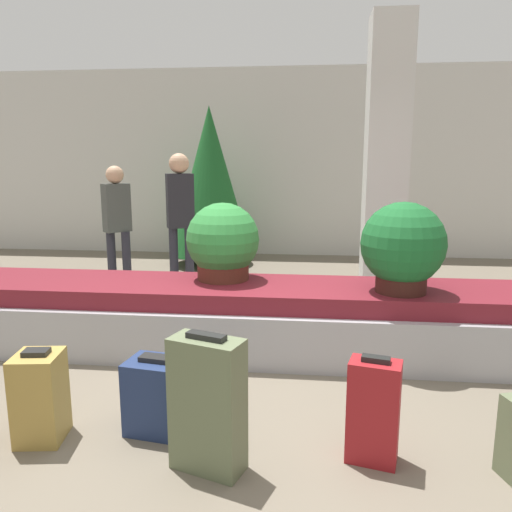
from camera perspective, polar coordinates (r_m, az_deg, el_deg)
ground_plane at (r=3.38m, az=-2.46°, el=-18.51°), size 18.00×18.00×0.00m
back_wall at (r=8.78m, az=3.30°, el=10.53°), size 18.00×0.06×3.20m
carousel at (r=4.42m, az=-0.00°, el=-7.15°), size 7.04×0.99×0.60m
pillar at (r=5.86m, az=14.60°, el=10.01°), size 0.45×0.45×3.20m
suitcase_0 at (r=2.95m, az=13.27°, el=-16.88°), size 0.31×0.24×0.62m
suitcase_1 at (r=3.24m, az=-11.19°, el=-15.37°), size 0.40×0.32×0.49m
suitcase_3 at (r=3.34m, az=-23.45°, el=-14.54°), size 0.30×0.31×0.57m
suitcase_6 at (r=2.79m, az=-5.56°, el=-16.53°), size 0.43×0.31×0.77m
potted_plant_0 at (r=4.47m, az=-3.81°, el=1.50°), size 0.65×0.65×0.69m
potted_plant_1 at (r=4.18m, az=16.43°, el=0.94°), size 0.68×0.68×0.74m
traveler_0 at (r=6.23m, az=-8.64°, el=5.17°), size 0.37×0.30×1.74m
traveler_1 at (r=6.57m, az=-15.60°, el=4.24°), size 0.35×0.35×1.59m
decorated_tree at (r=7.93m, az=-5.27°, el=8.50°), size 1.29×1.29×2.48m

